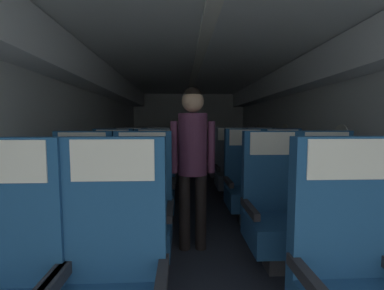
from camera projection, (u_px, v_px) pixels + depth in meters
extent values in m
cube|color=#2D3342|center=(197.00, 210.00, 3.68)|extent=(3.45, 8.13, 0.02)
cube|color=silver|center=(80.00, 137.00, 3.52)|extent=(0.08, 7.73, 2.12)
cube|color=silver|center=(310.00, 136.00, 3.66)|extent=(0.08, 7.73, 2.12)
cube|color=silver|center=(198.00, 60.00, 3.50)|extent=(3.33, 7.73, 0.06)
cube|color=#B6BBBB|center=(189.00, 130.00, 7.46)|extent=(3.33, 0.06, 2.12)
cube|color=silver|center=(93.00, 75.00, 3.46)|extent=(0.32, 7.42, 0.36)
cube|color=silver|center=(298.00, 77.00, 3.58)|extent=(0.32, 7.42, 0.36)
cube|color=white|center=(198.00, 63.00, 3.50)|extent=(0.12, 6.96, 0.02)
cylinder|color=white|center=(341.00, 136.00, 2.89)|extent=(0.01, 0.26, 0.26)
cylinder|color=white|center=(285.00, 132.00, 4.43)|extent=(0.01, 0.26, 0.26)
cylinder|color=white|center=(258.00, 129.00, 5.97)|extent=(0.01, 0.26, 0.26)
cube|color=navy|center=(13.00, 212.00, 1.24)|extent=(0.49, 0.09, 0.73)
cube|color=silver|center=(2.00, 162.00, 1.16)|extent=(0.39, 0.01, 0.20)
cube|color=navy|center=(117.00, 209.00, 1.28)|extent=(0.49, 0.09, 0.73)
cube|color=#28282D|center=(161.00, 286.00, 1.10)|extent=(0.05, 0.43, 0.06)
cube|color=#28282D|center=(50.00, 289.00, 1.08)|extent=(0.05, 0.43, 0.06)
cube|color=silver|center=(113.00, 160.00, 1.21)|extent=(0.39, 0.01, 0.20)
cube|color=navy|center=(338.00, 207.00, 1.31)|extent=(0.49, 0.09, 0.73)
cube|color=#28282D|center=(312.00, 284.00, 1.12)|extent=(0.05, 0.43, 0.06)
cube|color=silver|center=(347.00, 159.00, 1.24)|extent=(0.39, 0.01, 0.20)
cube|color=#38383D|center=(79.00, 262.00, 2.07)|extent=(0.18, 0.18, 0.23)
cube|color=navy|center=(78.00, 236.00, 2.06)|extent=(0.49, 0.51, 0.23)
cube|color=navy|center=(86.00, 173.00, 2.22)|extent=(0.49, 0.09, 0.73)
cube|color=#28282D|center=(107.00, 211.00, 2.05)|extent=(0.05, 0.43, 0.06)
cube|color=#28282D|center=(47.00, 212.00, 2.03)|extent=(0.05, 0.43, 0.06)
cube|color=silver|center=(82.00, 144.00, 2.15)|extent=(0.39, 0.01, 0.20)
cube|color=#38383D|center=(141.00, 261.00, 2.09)|extent=(0.18, 0.18, 0.23)
cube|color=navy|center=(141.00, 235.00, 2.07)|extent=(0.49, 0.51, 0.23)
cube|color=navy|center=(144.00, 172.00, 2.24)|extent=(0.49, 0.09, 0.73)
cube|color=#28282D|center=(170.00, 210.00, 2.06)|extent=(0.05, 0.43, 0.06)
cube|color=#28282D|center=(111.00, 211.00, 2.04)|extent=(0.05, 0.43, 0.06)
cube|color=silver|center=(142.00, 144.00, 2.17)|extent=(0.39, 0.01, 0.20)
cube|color=#38383D|center=(332.00, 256.00, 2.17)|extent=(0.18, 0.18, 0.23)
cube|color=navy|center=(334.00, 230.00, 2.15)|extent=(0.49, 0.51, 0.23)
cube|color=navy|center=(322.00, 170.00, 2.32)|extent=(0.49, 0.09, 0.73)
cube|color=#28282D|center=(362.00, 207.00, 2.15)|extent=(0.05, 0.43, 0.06)
cube|color=#28282D|center=(307.00, 208.00, 2.13)|extent=(0.05, 0.43, 0.06)
cube|color=silver|center=(327.00, 143.00, 2.25)|extent=(0.39, 0.01, 0.20)
cube|color=#38383D|center=(276.00, 257.00, 2.15)|extent=(0.18, 0.18, 0.23)
cube|color=navy|center=(277.00, 231.00, 2.13)|extent=(0.49, 0.51, 0.23)
cube|color=navy|center=(270.00, 171.00, 2.30)|extent=(0.49, 0.09, 0.73)
cube|color=#28282D|center=(305.00, 208.00, 2.13)|extent=(0.05, 0.43, 0.06)
cube|color=#28282D|center=(250.00, 208.00, 2.11)|extent=(0.05, 0.43, 0.06)
cube|color=silver|center=(272.00, 143.00, 2.23)|extent=(0.39, 0.01, 0.20)
cube|color=#38383D|center=(111.00, 218.00, 3.03)|extent=(0.18, 0.18, 0.23)
cube|color=navy|center=(111.00, 200.00, 3.02)|extent=(0.49, 0.51, 0.23)
cube|color=navy|center=(114.00, 158.00, 3.18)|extent=(0.49, 0.09, 0.73)
cube|color=#28282D|center=(130.00, 183.00, 3.01)|extent=(0.05, 0.43, 0.06)
cube|color=#28282D|center=(90.00, 183.00, 2.99)|extent=(0.05, 0.43, 0.06)
cube|color=silver|center=(113.00, 138.00, 3.11)|extent=(0.39, 0.01, 0.20)
cube|color=#38383D|center=(154.00, 217.00, 3.06)|extent=(0.18, 0.18, 0.23)
cube|color=navy|center=(154.00, 199.00, 3.04)|extent=(0.49, 0.51, 0.23)
cube|color=navy|center=(155.00, 157.00, 3.21)|extent=(0.49, 0.09, 0.73)
cube|color=#28282D|center=(174.00, 182.00, 3.04)|extent=(0.05, 0.43, 0.06)
cube|color=#28282D|center=(134.00, 183.00, 3.02)|extent=(0.05, 0.43, 0.06)
cube|color=silver|center=(155.00, 138.00, 3.14)|extent=(0.39, 0.01, 0.20)
cube|color=#38383D|center=(286.00, 215.00, 3.15)|extent=(0.18, 0.18, 0.23)
cube|color=navy|center=(286.00, 197.00, 3.13)|extent=(0.49, 0.51, 0.23)
cube|color=navy|center=(281.00, 157.00, 3.30)|extent=(0.49, 0.09, 0.73)
cube|color=#28282D|center=(306.00, 181.00, 3.13)|extent=(0.05, 0.43, 0.06)
cube|color=#28282D|center=(268.00, 181.00, 3.10)|extent=(0.05, 0.43, 0.06)
cube|color=silver|center=(283.00, 137.00, 3.23)|extent=(0.39, 0.01, 0.20)
cube|color=#38383D|center=(247.00, 216.00, 3.12)|extent=(0.18, 0.18, 0.23)
cube|color=navy|center=(247.00, 198.00, 3.10)|extent=(0.49, 0.51, 0.23)
cube|color=navy|center=(244.00, 157.00, 3.27)|extent=(0.49, 0.09, 0.73)
cube|color=#28282D|center=(267.00, 181.00, 3.10)|extent=(0.05, 0.43, 0.06)
cube|color=#28282D|center=(228.00, 182.00, 3.08)|extent=(0.05, 0.43, 0.06)
cube|color=silver|center=(245.00, 137.00, 3.20)|extent=(0.39, 0.01, 0.20)
cube|color=#38383D|center=(128.00, 195.00, 4.03)|extent=(0.18, 0.18, 0.23)
cube|color=#4C5666|center=(128.00, 181.00, 4.01)|extent=(0.49, 0.51, 0.23)
cube|color=#4C5666|center=(130.00, 150.00, 4.18)|extent=(0.49, 0.09, 0.73)
cube|color=#28282D|center=(143.00, 168.00, 4.00)|extent=(0.05, 0.43, 0.06)
cube|color=#28282D|center=(113.00, 168.00, 3.98)|extent=(0.05, 0.43, 0.06)
cube|color=silver|center=(129.00, 134.00, 4.11)|extent=(0.39, 0.01, 0.20)
cube|color=#38383D|center=(160.00, 194.00, 4.05)|extent=(0.18, 0.18, 0.23)
cube|color=#4C5666|center=(160.00, 181.00, 4.03)|extent=(0.49, 0.51, 0.23)
cube|color=#4C5666|center=(160.00, 149.00, 4.20)|extent=(0.49, 0.09, 0.73)
cube|color=#28282D|center=(174.00, 168.00, 4.03)|extent=(0.05, 0.43, 0.06)
cube|color=#28282D|center=(144.00, 168.00, 4.01)|extent=(0.05, 0.43, 0.06)
cube|color=silver|center=(160.00, 134.00, 4.13)|extent=(0.39, 0.01, 0.20)
cube|color=#38383D|center=(262.00, 193.00, 4.12)|extent=(0.18, 0.18, 0.23)
cube|color=#4C5666|center=(262.00, 180.00, 4.10)|extent=(0.49, 0.51, 0.23)
cube|color=#4C5666|center=(259.00, 149.00, 4.27)|extent=(0.49, 0.09, 0.73)
cube|color=#28282D|center=(277.00, 167.00, 4.09)|extent=(0.05, 0.43, 0.06)
cube|color=#28282D|center=(248.00, 167.00, 4.07)|extent=(0.05, 0.43, 0.06)
cube|color=silver|center=(260.00, 134.00, 4.20)|extent=(0.39, 0.01, 0.20)
cube|color=#38383D|center=(231.00, 194.00, 4.10)|extent=(0.18, 0.18, 0.23)
cube|color=#4C5666|center=(231.00, 180.00, 4.08)|extent=(0.49, 0.51, 0.23)
cube|color=#4C5666|center=(229.00, 149.00, 4.25)|extent=(0.49, 0.09, 0.73)
cube|color=#28282D|center=(246.00, 167.00, 4.07)|extent=(0.05, 0.43, 0.06)
cube|color=#28282D|center=(217.00, 168.00, 4.05)|extent=(0.05, 0.43, 0.06)
cube|color=silver|center=(230.00, 134.00, 4.18)|extent=(0.39, 0.01, 0.20)
cube|color=#38383D|center=(139.00, 181.00, 4.99)|extent=(0.18, 0.18, 0.23)
cube|color=#4C5666|center=(139.00, 170.00, 4.97)|extent=(0.49, 0.51, 0.23)
cube|color=#4C5666|center=(140.00, 145.00, 5.14)|extent=(0.49, 0.09, 0.73)
cube|color=#28282D|center=(151.00, 159.00, 4.96)|extent=(0.05, 0.43, 0.06)
cube|color=#28282D|center=(126.00, 160.00, 4.94)|extent=(0.05, 0.43, 0.06)
cube|color=silver|center=(139.00, 132.00, 5.07)|extent=(0.39, 0.01, 0.20)
cube|color=#38383D|center=(164.00, 181.00, 5.02)|extent=(0.18, 0.18, 0.23)
cube|color=#4C5666|center=(164.00, 169.00, 5.00)|extent=(0.49, 0.51, 0.23)
cube|color=#4C5666|center=(165.00, 145.00, 5.17)|extent=(0.49, 0.09, 0.73)
cube|color=#28282D|center=(176.00, 159.00, 5.00)|extent=(0.05, 0.43, 0.06)
cube|color=#28282D|center=(152.00, 159.00, 4.98)|extent=(0.05, 0.43, 0.06)
cube|color=silver|center=(164.00, 132.00, 5.10)|extent=(0.39, 0.01, 0.20)
cube|color=#38383D|center=(246.00, 180.00, 5.09)|extent=(0.18, 0.18, 0.23)
cube|color=#4C5666|center=(246.00, 169.00, 5.07)|extent=(0.49, 0.51, 0.23)
cube|color=#4C5666|center=(244.00, 144.00, 5.24)|extent=(0.49, 0.09, 0.73)
cube|color=#28282D|center=(258.00, 159.00, 5.06)|extent=(0.05, 0.43, 0.06)
cube|color=#28282D|center=(234.00, 159.00, 5.04)|extent=(0.05, 0.43, 0.06)
cube|color=silver|center=(245.00, 132.00, 5.17)|extent=(0.39, 0.01, 0.20)
cube|color=#38383D|center=(222.00, 180.00, 5.06)|extent=(0.18, 0.18, 0.23)
cube|color=#4C5666|center=(222.00, 169.00, 5.04)|extent=(0.49, 0.51, 0.23)
cube|color=#4C5666|center=(220.00, 144.00, 5.21)|extent=(0.49, 0.09, 0.73)
cube|color=#28282D|center=(234.00, 159.00, 5.04)|extent=(0.05, 0.43, 0.06)
cube|color=#28282D|center=(210.00, 159.00, 5.01)|extent=(0.05, 0.43, 0.06)
cube|color=silver|center=(221.00, 132.00, 5.14)|extent=(0.39, 0.01, 0.20)
cylinder|color=black|center=(185.00, 212.00, 2.50)|extent=(0.11, 0.11, 0.75)
cylinder|color=black|center=(201.00, 212.00, 2.51)|extent=(0.11, 0.11, 0.75)
cylinder|color=#5B2D4C|center=(193.00, 144.00, 2.45)|extent=(0.28, 0.28, 0.59)
cylinder|color=#5B2D4C|center=(174.00, 147.00, 2.44)|extent=(0.07, 0.07, 0.50)
cylinder|color=#5B2D4C|center=(211.00, 147.00, 2.46)|extent=(0.07, 0.07, 0.50)
sphere|color=tan|center=(193.00, 101.00, 2.41)|extent=(0.21, 0.21, 0.21)
sphere|color=black|center=(193.00, 97.00, 2.41)|extent=(0.18, 0.18, 0.18)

